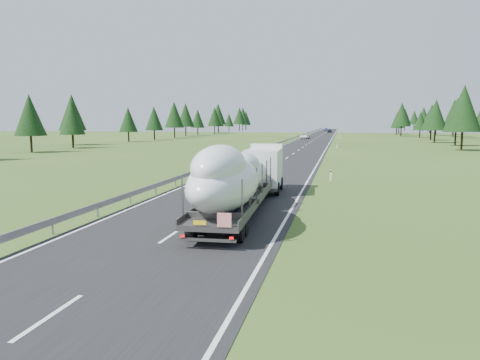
% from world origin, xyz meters
% --- Properties ---
extents(ground, '(400.00, 400.00, 0.00)m').
position_xyz_m(ground, '(0.00, 0.00, 0.00)').
color(ground, '#324E1A').
rests_on(ground, ground).
extents(road_surface, '(10.00, 400.00, 0.02)m').
position_xyz_m(road_surface, '(0.00, 100.00, 0.01)').
color(road_surface, black).
rests_on(road_surface, ground).
extents(guardrail, '(0.10, 400.00, 0.76)m').
position_xyz_m(guardrail, '(-5.30, 99.94, 0.60)').
color(guardrail, slate).
rests_on(guardrail, ground).
extents(marker_posts, '(0.13, 350.08, 1.00)m').
position_xyz_m(marker_posts, '(6.50, 155.00, 0.54)').
color(marker_posts, silver).
rests_on(marker_posts, ground).
extents(highway_sign, '(0.08, 0.90, 2.60)m').
position_xyz_m(highway_sign, '(7.20, 80.00, 1.81)').
color(highway_sign, slate).
rests_on(highway_sign, ground).
extents(tree_line_right, '(27.60, 295.74, 12.40)m').
position_xyz_m(tree_line_right, '(39.15, 112.99, 6.88)').
color(tree_line_right, black).
rests_on(tree_line_right, ground).
extents(tree_line_left, '(13.19, 296.14, 12.54)m').
position_xyz_m(tree_line_left, '(-44.37, 115.08, 7.10)').
color(tree_line_left, black).
rests_on(tree_line_left, ground).
extents(boat_truck, '(3.27, 18.49, 4.06)m').
position_xyz_m(boat_truck, '(1.94, 14.48, 2.10)').
color(boat_truck, silver).
rests_on(boat_truck, ground).
extents(distant_van, '(2.50, 5.35, 1.48)m').
position_xyz_m(distant_van, '(-3.04, 125.12, 0.74)').
color(distant_van, white).
rests_on(distant_van, ground).
extents(distant_car_dark, '(2.03, 4.68, 1.57)m').
position_xyz_m(distant_car_dark, '(2.10, 202.96, 0.79)').
color(distant_car_dark, black).
rests_on(distant_car_dark, ground).
extents(distant_car_blue, '(1.75, 4.68, 1.53)m').
position_xyz_m(distant_car_blue, '(-0.52, 232.19, 0.76)').
color(distant_car_blue, '#151B3D').
rests_on(distant_car_blue, ground).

